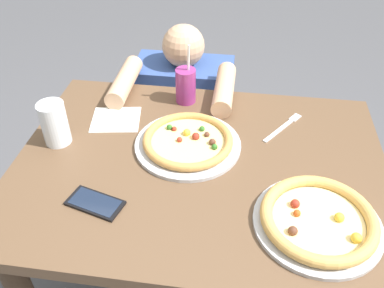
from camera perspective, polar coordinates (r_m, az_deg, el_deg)
dining_table at (r=1.30m, az=1.00°, el=-6.68°), size 1.11×0.83×0.75m
pizza_near at (r=1.08m, az=17.25°, el=-10.11°), size 0.32×0.32×0.04m
pizza_far at (r=1.26m, az=-0.57°, el=0.34°), size 0.33×0.33×0.04m
drink_cup_colored at (r=1.45m, az=-0.89°, el=8.20°), size 0.07×0.07×0.22m
water_cup_clear at (r=1.32m, az=-18.71°, el=2.80°), size 0.08×0.08×0.14m
paper_napkin at (r=1.41m, az=-10.60°, el=3.39°), size 0.18×0.17×0.00m
fork at (r=1.39m, az=12.78°, el=2.44°), size 0.13×0.18×0.00m
cell_phone at (r=1.12m, az=-13.41°, el=-8.03°), size 0.16×0.11×0.01m
diner_seated at (r=1.91m, az=-1.08°, el=1.76°), size 0.44×0.53×0.92m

